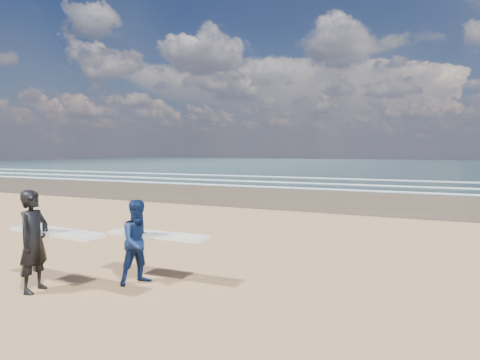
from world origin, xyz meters
The scene contains 2 objects.
surfer_near centered at (0.27, -0.34, 0.99)m, with size 2.24×1.10×1.95m.
surfer_far centered at (1.75, 0.92, 0.86)m, with size 2.21×1.15×1.70m.
Camera 1 is at (7.23, -5.93, 2.70)m, focal length 32.00 mm.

